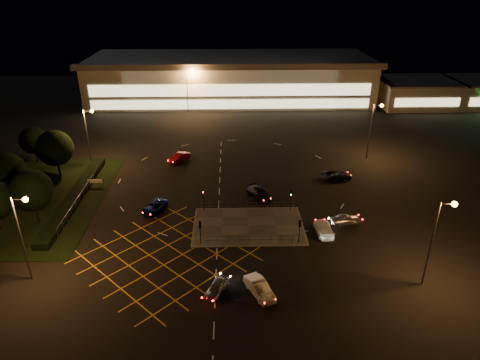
{
  "coord_description": "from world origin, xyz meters",
  "views": [
    {
      "loc": [
        -0.32,
        -49.64,
        29.95
      ],
      "look_at": [
        1.15,
        7.79,
        2.0
      ],
      "focal_mm": 32.0,
      "sensor_mm": 36.0,
      "label": 1
    }
  ],
  "objects_px": {
    "car_approach_white": "(324,228)",
    "car_near_silver": "(217,287)",
    "car_left_blue": "(155,207)",
    "signal_nw": "(203,197)",
    "car_east_grey": "(337,175)",
    "signal_ne": "(291,195)",
    "car_circ_red": "(179,157)",
    "car_right_silver": "(346,219)",
    "car_far_dkgrey": "(259,193)",
    "car_queue_white": "(259,288)",
    "signal_sw": "(200,228)",
    "signal_se": "(300,227)"
  },
  "relations": [
    {
      "from": "car_approach_white",
      "to": "car_near_silver",
      "type": "bearing_deg",
      "value": 37.42
    },
    {
      "from": "signal_nw",
      "to": "car_left_blue",
      "type": "bearing_deg",
      "value": 176.6
    },
    {
      "from": "car_circ_red",
      "to": "car_east_grey",
      "type": "height_order",
      "value": "car_circ_red"
    },
    {
      "from": "signal_se",
      "to": "signal_ne",
      "type": "bearing_deg",
      "value": -90.0
    },
    {
      "from": "car_near_silver",
      "to": "car_east_grey",
      "type": "relative_size",
      "value": 0.74
    },
    {
      "from": "signal_ne",
      "to": "car_queue_white",
      "type": "bearing_deg",
      "value": -107.64
    },
    {
      "from": "signal_ne",
      "to": "car_left_blue",
      "type": "xyz_separation_m",
      "value": [
        -18.87,
        0.41,
        -1.74
      ]
    },
    {
      "from": "signal_nw",
      "to": "car_near_silver",
      "type": "bearing_deg",
      "value": -82.64
    },
    {
      "from": "signal_ne",
      "to": "car_left_blue",
      "type": "relative_size",
      "value": 0.7
    },
    {
      "from": "car_far_dkgrey",
      "to": "car_queue_white",
      "type": "bearing_deg",
      "value": -122.1
    },
    {
      "from": "car_far_dkgrey",
      "to": "car_east_grey",
      "type": "height_order",
      "value": "car_far_dkgrey"
    },
    {
      "from": "car_far_dkgrey",
      "to": "car_approach_white",
      "type": "relative_size",
      "value": 1.01
    },
    {
      "from": "car_near_silver",
      "to": "car_far_dkgrey",
      "type": "distance_m",
      "value": 21.31
    },
    {
      "from": "car_circ_red",
      "to": "car_approach_white",
      "type": "distance_m",
      "value": 31.37
    },
    {
      "from": "signal_ne",
      "to": "car_far_dkgrey",
      "type": "height_order",
      "value": "signal_ne"
    },
    {
      "from": "car_queue_white",
      "to": "car_left_blue",
      "type": "bearing_deg",
      "value": 102.25
    },
    {
      "from": "signal_nw",
      "to": "car_left_blue",
      "type": "height_order",
      "value": "signal_nw"
    },
    {
      "from": "car_queue_white",
      "to": "car_right_silver",
      "type": "xyz_separation_m",
      "value": [
        12.29,
        13.51,
        -0.08
      ]
    },
    {
      "from": "car_circ_red",
      "to": "car_left_blue",
      "type": "bearing_deg",
      "value": -56.36
    },
    {
      "from": "signal_ne",
      "to": "car_circ_red",
      "type": "relative_size",
      "value": 0.72
    },
    {
      "from": "signal_sw",
      "to": "signal_se",
      "type": "bearing_deg",
      "value": -180.0
    },
    {
      "from": "car_left_blue",
      "to": "car_right_silver",
      "type": "bearing_deg",
      "value": 13.56
    },
    {
      "from": "signal_ne",
      "to": "car_left_blue",
      "type": "height_order",
      "value": "signal_ne"
    },
    {
      "from": "car_near_silver",
      "to": "car_left_blue",
      "type": "xyz_separation_m",
      "value": [
        -9.02,
        17.06,
        0.01
      ]
    },
    {
      "from": "car_far_dkgrey",
      "to": "car_right_silver",
      "type": "height_order",
      "value": "car_far_dkgrey"
    },
    {
      "from": "car_circ_red",
      "to": "signal_nw",
      "type": "bearing_deg",
      "value": -34.53
    },
    {
      "from": "signal_nw",
      "to": "car_approach_white",
      "type": "distance_m",
      "value": 16.64
    },
    {
      "from": "signal_ne",
      "to": "car_near_silver",
      "type": "xyz_separation_m",
      "value": [
        -9.85,
        -16.66,
        -1.75
      ]
    },
    {
      "from": "car_near_silver",
      "to": "car_approach_white",
      "type": "relative_size",
      "value": 0.76
    },
    {
      "from": "car_left_blue",
      "to": "signal_ne",
      "type": "bearing_deg",
      "value": 21.08
    },
    {
      "from": "car_near_silver",
      "to": "car_right_silver",
      "type": "relative_size",
      "value": 0.94
    },
    {
      "from": "signal_ne",
      "to": "signal_sw",
      "type": "bearing_deg",
      "value": -146.35
    },
    {
      "from": "signal_ne",
      "to": "car_east_grey",
      "type": "relative_size",
      "value": 0.64
    },
    {
      "from": "car_left_blue",
      "to": "car_far_dkgrey",
      "type": "relative_size",
      "value": 0.93
    },
    {
      "from": "signal_sw",
      "to": "signal_nw",
      "type": "distance_m",
      "value": 7.99
    },
    {
      "from": "signal_ne",
      "to": "car_near_silver",
      "type": "relative_size",
      "value": 0.87
    },
    {
      "from": "signal_nw",
      "to": "car_right_silver",
      "type": "bearing_deg",
      "value": -10.69
    },
    {
      "from": "signal_nw",
      "to": "car_east_grey",
      "type": "relative_size",
      "value": 0.64
    },
    {
      "from": "car_queue_white",
      "to": "car_circ_red",
      "type": "height_order",
      "value": "car_queue_white"
    },
    {
      "from": "signal_nw",
      "to": "car_far_dkgrey",
      "type": "distance_m",
      "value": 8.99
    },
    {
      "from": "signal_sw",
      "to": "car_right_silver",
      "type": "bearing_deg",
      "value": -166.8
    },
    {
      "from": "car_left_blue",
      "to": "car_approach_white",
      "type": "relative_size",
      "value": 0.94
    },
    {
      "from": "car_left_blue",
      "to": "car_east_grey",
      "type": "distance_m",
      "value": 29.32
    },
    {
      "from": "signal_sw",
      "to": "car_right_silver",
      "type": "height_order",
      "value": "signal_sw"
    },
    {
      "from": "car_queue_white",
      "to": "signal_se",
      "type": "bearing_deg",
      "value": 33.85
    },
    {
      "from": "signal_sw",
      "to": "car_circ_red",
      "type": "height_order",
      "value": "signal_sw"
    },
    {
      "from": "signal_ne",
      "to": "car_near_silver",
      "type": "bearing_deg",
      "value": -120.6
    },
    {
      "from": "signal_nw",
      "to": "car_far_dkgrey",
      "type": "height_order",
      "value": "signal_nw"
    },
    {
      "from": "signal_ne",
      "to": "car_approach_white",
      "type": "relative_size",
      "value": 0.66
    },
    {
      "from": "car_near_silver",
      "to": "car_right_silver",
      "type": "height_order",
      "value": "car_right_silver"
    }
  ]
}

